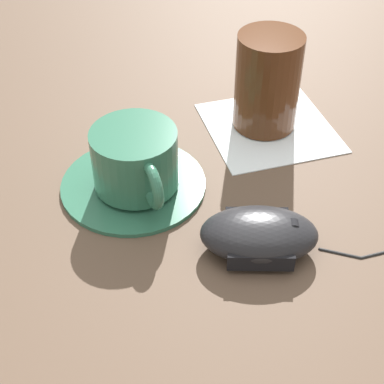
{
  "coord_description": "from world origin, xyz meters",
  "views": [
    {
      "loc": [
        0.03,
        0.43,
        0.39
      ],
      "look_at": [
        -0.01,
        0.03,
        0.03
      ],
      "focal_mm": 55.0,
      "sensor_mm": 36.0,
      "label": 1
    }
  ],
  "objects": [
    {
      "name": "ground_plane",
      "position": [
        0.0,
        0.0,
        0.0
      ],
      "size": [
        3.0,
        3.0,
        0.0
      ],
      "primitive_type": "plane",
      "color": "brown"
    },
    {
      "name": "drinking_glass",
      "position": [
        -0.1,
        -0.11,
        0.06
      ],
      "size": [
        0.07,
        0.07,
        0.11
      ],
      "primitive_type": "cylinder",
      "color": "#4C2814",
      "rests_on": "napkin_under_glass"
    },
    {
      "name": "saucer",
      "position": [
        0.05,
        -0.02,
        0.0
      ],
      "size": [
        0.14,
        0.14,
        0.01
      ],
      "primitive_type": "cylinder",
      "color": "#2D664C",
      "rests_on": "ground"
    },
    {
      "name": "coffee_cup",
      "position": [
        0.04,
        -0.01,
        0.04
      ],
      "size": [
        0.08,
        0.11,
        0.06
      ],
      "color": "#2D664C",
      "rests_on": "saucer"
    },
    {
      "name": "computer_mouse",
      "position": [
        -0.06,
        0.08,
        0.02
      ],
      "size": [
        0.11,
        0.07,
        0.04
      ],
      "color": "black",
      "rests_on": "ground"
    },
    {
      "name": "napkin_under_glass",
      "position": [
        -0.11,
        -0.1,
        0.0
      ],
      "size": [
        0.16,
        0.16,
        0.0
      ],
      "primitive_type": "cube",
      "rotation": [
        0.0,
        0.0,
        0.19
      ],
      "color": "white",
      "rests_on": "ground"
    }
  ]
}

